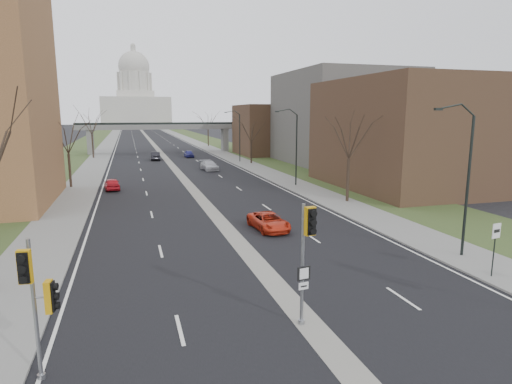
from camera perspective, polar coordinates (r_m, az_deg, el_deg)
name	(u,v)px	position (r m, az deg, el deg)	size (l,w,h in m)	color
ground	(320,337)	(17.09, 8.58, -18.54)	(700.00, 700.00, 0.00)	black
road_surface	(147,136)	(163.81, -14.36, 7.18)	(20.00, 600.00, 0.01)	black
median_strip	(147,137)	(163.81, -14.36, 7.18)	(1.20, 600.00, 0.02)	gray
sidewalk_right	(180,136)	(164.72, -10.16, 7.38)	(4.00, 600.00, 0.12)	gray
sidewalk_left	(112,137)	(163.77, -18.59, 6.99)	(4.00, 600.00, 0.12)	gray
grass_verge_right	(195,136)	(165.51, -8.08, 7.45)	(8.00, 600.00, 0.10)	#324821
grass_verge_left	(95,137)	(164.08, -20.70, 6.86)	(8.00, 600.00, 0.10)	#324821
commercial_block_near	(411,134)	(51.55, 19.95, 7.29)	(16.00, 20.00, 12.00)	#513726
commercial_block_mid	(342,118)	(74.02, 11.41, 9.62)	(18.00, 22.00, 15.00)	#605D58
commercial_block_far	(273,130)	(88.27, 2.34, 8.28)	(14.00, 14.00, 10.00)	#513726
pedestrian_bridge	(160,130)	(93.76, -12.68, 8.06)	(34.00, 3.00, 6.45)	slate
capitol	(136,100)	(333.70, -15.76, 11.78)	(48.00, 42.00, 55.75)	beige
streetlight_near	(460,137)	(26.22, 25.56, 6.59)	(2.61, 0.20, 8.70)	black
streetlight_mid	(290,125)	(48.75, 4.56, 8.85)	(2.61, 0.20, 8.70)	black
streetlight_far	(235,121)	(73.60, -2.82, 9.38)	(2.61, 0.20, 8.70)	black
tree_left_b	(67,132)	(51.92, -23.91, 7.29)	(6.75, 6.75, 8.81)	#382B21
tree_left_c	(91,120)	(85.73, -21.15, 8.90)	(7.65, 7.65, 9.99)	#382B21
tree_right_a	(350,131)	(40.53, 12.39, 7.89)	(7.20, 7.20, 9.40)	#382B21
tree_right_b	(251,129)	(71.25, -0.64, 8.44)	(6.30, 6.30, 8.22)	#382B21
tree_right_c	(208,119)	(110.23, -6.44, 9.70)	(7.65, 7.65, 9.99)	#382B21
signal_pole_left	(37,291)	(14.68, -27.18, -11.68)	(0.89, 0.79, 4.59)	gray
signal_pole_median	(307,244)	(16.36, 6.78, -6.84)	(0.57, 0.81, 4.89)	gray
speed_limit_sign	(495,240)	(24.58, 29.25, -5.62)	(0.59, 0.14, 2.76)	black
car_left_near	(112,184)	(49.52, -18.65, 1.03)	(1.54, 3.84, 1.31)	red
car_left_far	(155,156)	(79.55, -13.26, 4.71)	(1.58, 4.54, 1.50)	black
car_right_near	(269,221)	(30.83, 1.70, -3.93)	(2.03, 4.40, 1.22)	red
car_right_mid	(209,166)	(63.67, -6.26, 3.53)	(1.95, 4.80, 1.39)	#B8BAC1
car_right_far	(189,154)	(83.38, -8.93, 5.05)	(1.56, 3.87, 1.32)	navy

